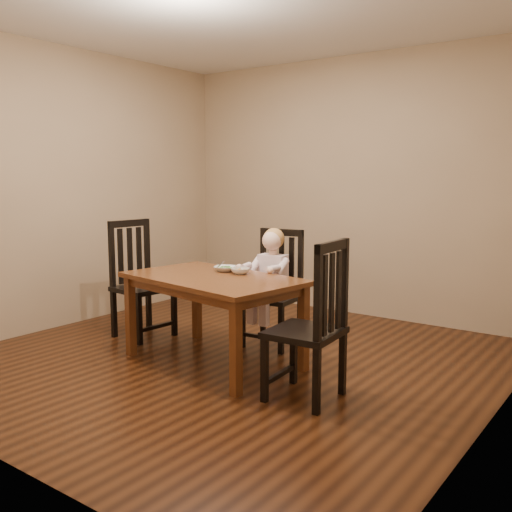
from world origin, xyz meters
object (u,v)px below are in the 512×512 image
Objects in this scene: chair_left at (140,281)px; bowl_veg at (240,271)px; bowl_peas at (225,269)px; toddler at (272,275)px; chair_child at (275,290)px; chair_right at (312,325)px; dining_table at (213,286)px.

chair_left is 7.12× the size of bowl_veg.
toddler is at bearing 66.69° from bowl_peas.
chair_right reaches higher than chair_child.
bowl_veg is (1.16, 0.02, 0.21)m from chair_left.
toddler is 3.61× the size of bowl_veg.
toddler is at bearing 116.57° from chair_left.
chair_right is 1.24m from toddler.
dining_table is at bearing 74.69° from toddler.
bowl_veg is at bearing 63.04° from dining_table.
chair_child is 1.86× the size of toddler.
bowl_veg is at bearing 61.76° from chair_right.
chair_left is at bearing 17.88° from chair_child.
bowl_peas is 0.18m from bowl_veg.
toddler is (0.01, -0.05, 0.14)m from chair_child.
dining_table is 1.40× the size of chair_right.
chair_left is at bearing 15.65° from toddler.
chair_child is 0.55m from bowl_peas.
chair_right reaches higher than bowl_peas.
chair_child is 0.54m from bowl_veg.
chair_right is at bearing 129.71° from chair_child.
chair_left is 1.01m from bowl_peas.
bowl_veg reaches higher than dining_table.
chair_child is 0.94× the size of chair_right.
chair_left is (-1.05, 0.20, -0.10)m from dining_table.
bowl_veg reaches higher than bowl_peas.
bowl_peas is at bearing 63.85° from chair_child.
dining_table is at bearing -116.96° from bowl_veg.
dining_table is 2.76× the size of toddler.
chair_child is 5.68× the size of bowl_peas.
chair_child is at bearing -90.00° from toddler.
chair_right is (2.07, -0.39, -0.00)m from chair_left.
chair_left is 1.00× the size of chair_right.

